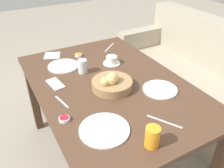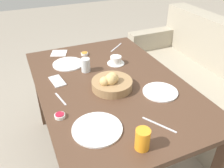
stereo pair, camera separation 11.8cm
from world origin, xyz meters
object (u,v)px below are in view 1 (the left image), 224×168
at_px(plate_near_left, 63,66).
at_px(plate_near_right, 104,130).
at_px(napkin, 52,55).
at_px(cell_phone, 55,84).
at_px(coffee_cup, 112,60).
at_px(juice_glass, 152,137).
at_px(spoon_coffee, 62,102).
at_px(jam_bowl_berry, 64,119).
at_px(couch, 204,88).
at_px(plate_far_center, 160,89).
at_px(bread_basket, 112,83).
at_px(jam_bowl_honey, 79,55).
at_px(knife_silver, 164,122).
at_px(water_tumbler, 82,66).
at_px(fork_silver, 109,47).

distance_m(plate_near_left, plate_near_right, 0.75).
height_order(napkin, cell_phone, cell_phone).
relative_size(plate_near_right, coffee_cup, 1.97).
bearing_deg(plate_near_left, napkin, -175.36).
xyz_separation_m(plate_near_left, juice_glass, (0.94, 0.10, 0.05)).
height_order(juice_glass, spoon_coffee, juice_glass).
bearing_deg(cell_phone, jam_bowl_berry, -10.30).
xyz_separation_m(plate_near_right, juice_glass, (0.19, 0.15, 0.05)).
xyz_separation_m(coffee_cup, cell_phone, (0.08, -0.46, -0.02)).
xyz_separation_m(couch, plate_far_center, (0.27, -0.79, 0.40)).
height_order(bread_basket, jam_bowl_honey, bread_basket).
height_order(plate_near_left, knife_silver, plate_near_left).
xyz_separation_m(couch, cell_phone, (-0.11, -1.35, 0.40)).
relative_size(bread_basket, juice_glass, 2.44).
bearing_deg(knife_silver, water_tumbler, -166.43).
height_order(plate_near_left, jam_bowl_berry, jam_bowl_berry).
bearing_deg(couch, cell_phone, -94.60).
height_order(jam_bowl_berry, spoon_coffee, jam_bowl_berry).
bearing_deg(plate_near_right, water_tumbler, 167.03).
xyz_separation_m(jam_bowl_berry, cell_phone, (-0.37, 0.07, -0.01)).
distance_m(bread_basket, cell_phone, 0.37).
height_order(bread_basket, plate_near_right, bread_basket).
height_order(plate_far_center, spoon_coffee, plate_far_center).
bearing_deg(plate_near_right, plate_near_left, 176.54).
bearing_deg(couch, jam_bowl_berry, -79.66).
relative_size(plate_far_center, napkin, 1.37).
height_order(knife_silver, napkin, napkin).
distance_m(jam_bowl_berry, knife_silver, 0.52).
bearing_deg(coffee_cup, juice_glass, -16.20).
bearing_deg(plate_near_right, bread_basket, 145.61).
bearing_deg(water_tumbler, spoon_coffee, -42.86).
relative_size(plate_near_left, spoon_coffee, 1.56).
height_order(plate_far_center, juice_glass, juice_glass).
height_order(knife_silver, cell_phone, cell_phone).
bearing_deg(jam_bowl_berry, knife_silver, 59.86).
relative_size(plate_near_left, water_tumbler, 2.33).
bearing_deg(knife_silver, couch, 118.40).
relative_size(fork_silver, knife_silver, 0.90).
distance_m(plate_near_right, coffee_cup, 0.72).
height_order(water_tumbler, spoon_coffee, water_tumbler).
relative_size(plate_near_right, juice_glass, 2.42).
distance_m(couch, coffee_cup, 1.00).
bearing_deg(cell_phone, knife_silver, 31.51).
height_order(coffee_cup, jam_bowl_honey, coffee_cup).
distance_m(spoon_coffee, napkin, 0.65).
height_order(jam_bowl_berry, napkin, jam_bowl_berry).
bearing_deg(coffee_cup, spoon_coffee, -59.78).
distance_m(bread_basket, jam_bowl_berry, 0.40).
distance_m(juice_glass, spoon_coffee, 0.58).
xyz_separation_m(juice_glass, napkin, (-1.16, -0.12, -0.05)).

